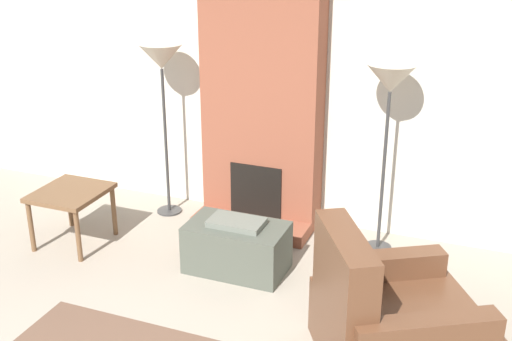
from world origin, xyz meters
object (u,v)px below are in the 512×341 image
Objects in this scene: ottoman at (237,247)px; floor_lamp_right at (390,86)px; floor_lamp_left at (161,63)px; side_table at (71,198)px; armchair at (388,326)px.

ottoman is 1.82m from floor_lamp_right.
ottoman is 0.49× the size of floor_lamp_left.
side_table reaches higher than ottoman.
side_table is 1.47m from floor_lamp_left.
floor_lamp_right is (-0.36, 1.57, 1.20)m from armchair.
side_table is at bearing -118.07° from floor_lamp_left.
floor_lamp_left is (0.48, 0.89, 1.07)m from side_table.
armchair is 3.17m from floor_lamp_left.
floor_lamp_left is (-2.47, 1.57, 1.22)m from armchair.
armchair is (1.39, -0.77, 0.08)m from ottoman.
ottoman is at bearing -142.09° from floor_lamp_right.
floor_lamp_right reaches higher than side_table.
armchair is at bearing -12.90° from side_table.
floor_lamp_right is at bearing 19.07° from side_table.
armchair reaches higher than ottoman.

